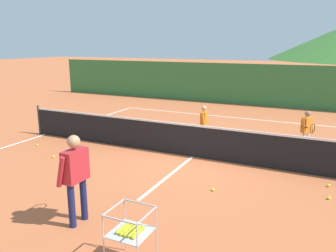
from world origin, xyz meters
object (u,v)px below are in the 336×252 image
Objects in this scene: student_1 at (307,128)px; tennis_ball_5 at (329,185)px; tennis_ball_0 at (53,157)px; ball_cart at (130,230)px; tennis_ball_2 at (37,145)px; tennis_net at (193,140)px; instructor at (75,171)px; student_0 at (204,121)px; tennis_ball_3 at (213,190)px; tennis_ball_4 at (329,198)px.

student_1 is 2.71m from tennis_ball_5.
tennis_ball_0 is 1.00× the size of tennis_ball_5.
student_1 reaches higher than tennis_ball_0.
ball_cart is 13.22× the size of tennis_ball_2.
ball_cart reaches higher than tennis_ball_2.
tennis_ball_2 is at bearing 147.09° from ball_cart.
tennis_net is at bearing -147.29° from student_1.
tennis_ball_2 is at bearing -158.70° from student_1.
ball_cart is (1.53, -0.64, -0.43)m from instructor.
student_0 reaches higher than tennis_ball_3.
instructor is 1.72m from ball_cart.
student_0 is 6.67m from ball_cart.
tennis_ball_2 is 1.00× the size of tennis_ball_5.
tennis_net is 4.46m from instructor.
tennis_ball_0 and tennis_ball_3 have the same top height.
student_1 reaches higher than student_0.
student_1 is 18.88× the size of tennis_ball_3.
ball_cart is (-1.92, -6.91, -0.19)m from student_1.
tennis_net is at bearing -82.07° from student_0.
student_1 is at bearing 105.64° from tennis_ball_5.
student_1 is 18.88× the size of tennis_ball_2.
tennis_net is at bearing 13.52° from tennis_ball_2.
student_0 is at bearing 143.36° from tennis_ball_4.
tennis_ball_3 is (6.23, -0.82, 0.00)m from tennis_ball_2.
tennis_net is at bearing 159.69° from tennis_ball_4.
student_0 reaches higher than ball_cart.
tennis_ball_3 is 1.00× the size of tennis_ball_5.
instructor reaches higher than student_0.
tennis_ball_5 is at bearing 42.14° from instructor.
tennis_ball_4 is at bearing 3.84° from tennis_ball_0.
tennis_net is 13.51× the size of ball_cart.
tennis_ball_0 is at bearing -176.16° from tennis_ball_4.
student_1 is at bearing 29.56° from tennis_ball_0.
tennis_ball_4 is (0.72, -3.23, -0.74)m from student_1.
tennis_net reaches higher than tennis_ball_2.
instructor is 3.15m from tennis_ball_3.
student_0 is at bearing 150.76° from tennis_ball_5.
tennis_ball_5 is (8.57, 0.56, 0.00)m from tennis_ball_2.
tennis_ball_4 is at bearing -77.48° from student_1.
student_0 reaches higher than tennis_ball_5.
student_1 is 7.18m from ball_cart.
instructor reaches higher than tennis_ball_4.
tennis_net is at bearing 170.13° from tennis_ball_5.
tennis_ball_0 is 1.00× the size of tennis_ball_3.
instructor is at bearing -39.62° from tennis_ball_0.
student_1 reaches higher than tennis_ball_5.
ball_cart is 13.22× the size of tennis_ball_5.
instructor is (-0.53, -4.39, 0.51)m from tennis_net.
tennis_net is 3.49m from student_1.
tennis_ball_4 is (2.64, 3.69, -0.55)m from ball_cart.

